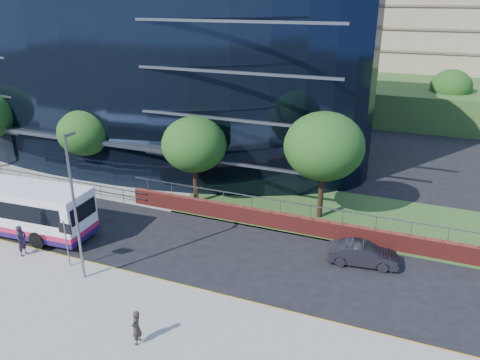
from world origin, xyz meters
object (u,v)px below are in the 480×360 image
at_px(tree_far_d, 324,146).
at_px(pedestrian_b, 136,328).
at_px(tree_far_b, 85,133).
at_px(city_bus, 5,206).
at_px(streetlight_east, 75,205).
at_px(parked_car, 363,254).
at_px(tree_far_c, 194,145).
at_px(pedestrian, 22,240).
at_px(street_sign, 66,234).
at_px(tree_dist_e, 451,87).

height_order(tree_far_d, pedestrian_b, tree_far_d).
xyz_separation_m(tree_far_b, city_bus, (0.63, -8.95, -2.45)).
xyz_separation_m(streetlight_east, pedestrian_b, (5.57, -3.29, -3.47)).
height_order(city_bus, pedestrian_b, city_bus).
relative_size(tree_far_b, city_bus, 0.49).
xyz_separation_m(city_bus, parked_car, (22.01, 4.52, -1.11)).
bearing_deg(tree_far_c, tree_far_d, 6.34).
bearing_deg(pedestrian, tree_far_b, 9.75).
bearing_deg(streetlight_east, pedestrian_b, -30.59).
distance_m(city_bus, pedestrian, 4.20).
bearing_deg(street_sign, pedestrian, -179.16).
xyz_separation_m(tree_far_c, tree_dist_e, (17.00, 31.00, 0.00)).
height_order(tree_far_c, streetlight_east, streetlight_east).
bearing_deg(tree_far_b, parked_car, -11.08).
xyz_separation_m(tree_dist_e, parked_car, (-4.36, -34.93, -3.89)).
bearing_deg(streetlight_east, tree_far_c, 84.89).
distance_m(streetlight_east, pedestrian, 5.91).
xyz_separation_m(tree_dist_e, city_bus, (-26.37, -39.45, -2.78)).
relative_size(tree_far_c, pedestrian_b, 3.96).
xyz_separation_m(tree_far_b, pedestrian, (4.16, -11.14, -3.12)).
xyz_separation_m(tree_far_c, pedestrian, (-5.84, -10.64, -3.44)).
relative_size(tree_dist_e, pedestrian, 3.46).
relative_size(tree_dist_e, city_bus, 0.52).
distance_m(tree_dist_e, pedestrian, 47.61).
xyz_separation_m(street_sign, tree_far_b, (-7.50, 11.09, 2.06)).
bearing_deg(pedestrian_b, parked_car, 136.31).
bearing_deg(tree_far_b, pedestrian, -69.51).
distance_m(tree_far_c, tree_dist_e, 35.36).
xyz_separation_m(tree_far_b, pedestrian_b, (14.57, -14.97, -3.24)).
xyz_separation_m(street_sign, tree_far_d, (11.50, 11.59, 3.04)).
bearing_deg(pedestrian, tree_far_d, -62.64).
height_order(tree_far_d, tree_dist_e, tree_far_d).
relative_size(tree_dist_e, parked_car, 1.65).
bearing_deg(street_sign, streetlight_east, -21.36).
relative_size(tree_far_d, tree_dist_e, 1.14).
bearing_deg(city_bus, streetlight_east, -21.74).
height_order(tree_far_b, tree_far_d, tree_far_d).
relative_size(tree_far_b, pedestrian_b, 3.68).
height_order(tree_dist_e, parked_car, tree_dist_e).
distance_m(street_sign, city_bus, 7.20).
bearing_deg(tree_far_c, tree_dist_e, 61.26).
xyz_separation_m(tree_far_c, pedestrian_b, (4.57, -14.47, -3.56)).
relative_size(street_sign, parked_car, 0.71).
distance_m(tree_far_c, pedestrian_b, 15.58).
xyz_separation_m(tree_far_c, city_bus, (-9.37, -8.45, -2.78)).
relative_size(tree_far_c, city_bus, 0.52).
bearing_deg(pedestrian_b, pedestrian, -116.43).
bearing_deg(street_sign, pedestrian_b, -28.76).
xyz_separation_m(tree_far_d, parked_car, (3.64, -4.93, -4.54)).
relative_size(tree_far_c, tree_dist_e, 1.00).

